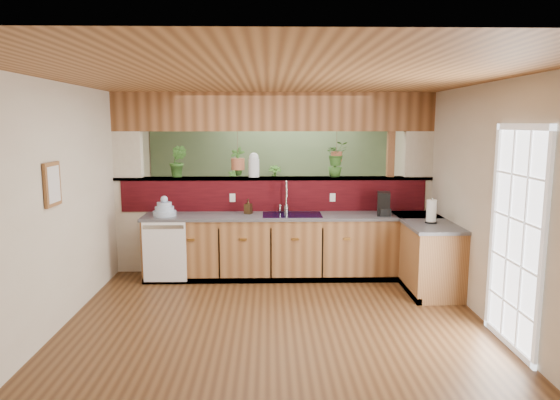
{
  "coord_description": "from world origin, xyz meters",
  "views": [
    {
      "loc": [
        -0.08,
        -5.88,
        2.16
      ],
      "look_at": [
        0.07,
        0.7,
        1.15
      ],
      "focal_mm": 32.0,
      "sensor_mm": 36.0,
      "label": 1
    }
  ],
  "objects_px": {
    "glass_jar": "(254,165)",
    "paper_towel": "(431,212)",
    "coffee_maker": "(384,205)",
    "soap_dispenser": "(248,206)",
    "faucet": "(286,195)",
    "dish_stack": "(165,210)",
    "shelving_console": "(256,214)"
  },
  "relations": [
    {
      "from": "glass_jar",
      "to": "dish_stack",
      "type": "bearing_deg",
      "value": -160.85
    },
    {
      "from": "dish_stack",
      "to": "soap_dispenser",
      "type": "bearing_deg",
      "value": 6.94
    },
    {
      "from": "paper_towel",
      "to": "glass_jar",
      "type": "xyz_separation_m",
      "value": [
        -2.29,
        1.0,
        0.52
      ]
    },
    {
      "from": "dish_stack",
      "to": "shelving_console",
      "type": "xyz_separation_m",
      "value": [
        1.2,
        2.32,
        -0.49
      ]
    },
    {
      "from": "faucet",
      "to": "paper_towel",
      "type": "height_order",
      "value": "faucet"
    },
    {
      "from": "coffee_maker",
      "to": "soap_dispenser",
      "type": "bearing_deg",
      "value": -172.72
    },
    {
      "from": "faucet",
      "to": "soap_dispenser",
      "type": "distance_m",
      "value": 0.56
    },
    {
      "from": "coffee_maker",
      "to": "shelving_console",
      "type": "height_order",
      "value": "coffee_maker"
    },
    {
      "from": "paper_towel",
      "to": "glass_jar",
      "type": "height_order",
      "value": "glass_jar"
    },
    {
      "from": "soap_dispenser",
      "to": "coffee_maker",
      "type": "relative_size",
      "value": 0.66
    },
    {
      "from": "soap_dispenser",
      "to": "glass_jar",
      "type": "relative_size",
      "value": 0.59
    },
    {
      "from": "soap_dispenser",
      "to": "paper_towel",
      "type": "height_order",
      "value": "paper_towel"
    },
    {
      "from": "faucet",
      "to": "soap_dispenser",
      "type": "height_order",
      "value": "faucet"
    },
    {
      "from": "glass_jar",
      "to": "coffee_maker",
      "type": "bearing_deg",
      "value": -13.27
    },
    {
      "from": "soap_dispenser",
      "to": "shelving_console",
      "type": "distance_m",
      "value": 2.24
    },
    {
      "from": "faucet",
      "to": "shelving_console",
      "type": "bearing_deg",
      "value": 102.97
    },
    {
      "from": "faucet",
      "to": "paper_towel",
      "type": "distance_m",
      "value": 2.0
    },
    {
      "from": "soap_dispenser",
      "to": "faucet",
      "type": "bearing_deg",
      "value": 7.04
    },
    {
      "from": "dish_stack",
      "to": "soap_dispenser",
      "type": "relative_size",
      "value": 1.53
    },
    {
      "from": "dish_stack",
      "to": "paper_towel",
      "type": "relative_size",
      "value": 1.0
    },
    {
      "from": "coffee_maker",
      "to": "shelving_console",
      "type": "distance_m",
      "value": 3.02
    },
    {
      "from": "dish_stack",
      "to": "glass_jar",
      "type": "height_order",
      "value": "glass_jar"
    },
    {
      "from": "dish_stack",
      "to": "coffee_maker",
      "type": "height_order",
      "value": "coffee_maker"
    },
    {
      "from": "dish_stack",
      "to": "glass_jar",
      "type": "distance_m",
      "value": 1.42
    },
    {
      "from": "glass_jar",
      "to": "paper_towel",
      "type": "bearing_deg",
      "value": -23.68
    },
    {
      "from": "soap_dispenser",
      "to": "glass_jar",
      "type": "distance_m",
      "value": 0.64
    },
    {
      "from": "paper_towel",
      "to": "shelving_console",
      "type": "bearing_deg",
      "value": 128.62
    },
    {
      "from": "dish_stack",
      "to": "paper_towel",
      "type": "xyz_separation_m",
      "value": [
        3.52,
        -0.58,
        0.06
      ]
    },
    {
      "from": "dish_stack",
      "to": "coffee_maker",
      "type": "bearing_deg",
      "value": -0.05
    },
    {
      "from": "glass_jar",
      "to": "soap_dispenser",
      "type": "bearing_deg",
      "value": -105.04
    },
    {
      "from": "faucet",
      "to": "coffee_maker",
      "type": "bearing_deg",
      "value": -8.76
    },
    {
      "from": "shelving_console",
      "to": "dish_stack",
      "type": "bearing_deg",
      "value": -115.89
    }
  ]
}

